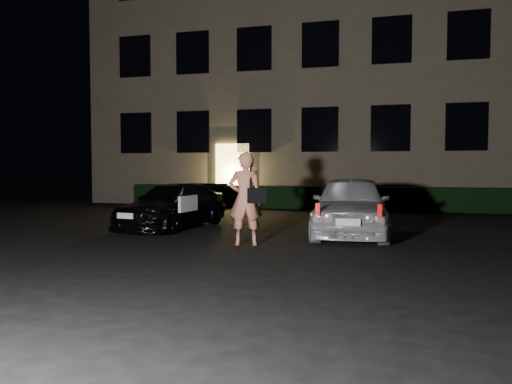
# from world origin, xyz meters

# --- Properties ---
(ground) EXTENTS (80.00, 80.00, 0.00)m
(ground) POSITION_xyz_m (0.00, 0.00, 0.00)
(ground) COLOR black
(ground) RESTS_ON ground
(building) EXTENTS (20.00, 8.11, 12.00)m
(building) POSITION_xyz_m (-0.00, 14.99, 6.00)
(building) COLOR brown
(building) RESTS_ON ground
(hedge) EXTENTS (15.00, 0.70, 0.85)m
(hedge) POSITION_xyz_m (0.00, 10.50, 0.42)
(hedge) COLOR black
(hedge) RESTS_ON ground
(sedan) EXTENTS (2.03, 4.11, 1.14)m
(sedan) POSITION_xyz_m (-2.80, 3.80, 0.57)
(sedan) COLOR black
(sedan) RESTS_ON ground
(hatch) EXTENTS (1.87, 4.21, 1.41)m
(hatch) POSITION_xyz_m (1.81, 3.52, 0.70)
(hatch) COLOR silver
(hatch) RESTS_ON ground
(man) EXTENTS (0.86, 0.61, 1.90)m
(man) POSITION_xyz_m (-0.15, 1.55, 0.95)
(man) COLOR #E28665
(man) RESTS_ON ground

